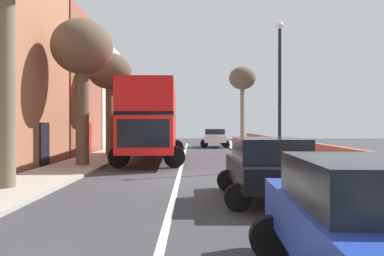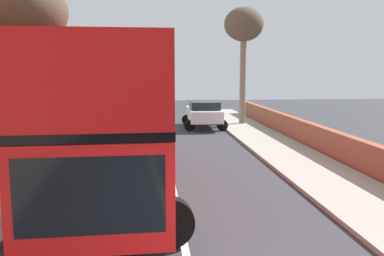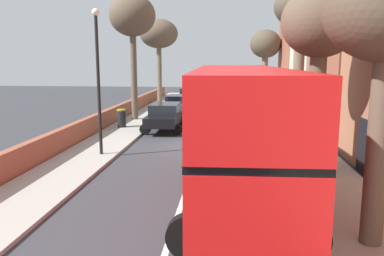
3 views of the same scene
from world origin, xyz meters
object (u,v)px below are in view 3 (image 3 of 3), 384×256
(double_decker_bus, at_px, (239,125))
(street_tree_left_0, at_px, (320,29))
(street_tree_left_6, at_px, (265,46))
(parked_car_blue_right_2, at_px, (178,105))
(street_tree_right_3, at_px, (159,35))
(litter_bin_right, at_px, (122,118))
(parked_car_black_right_0, at_px, (165,115))
(parked_car_green_right_1, at_px, (189,95))
(street_tree_left_2, at_px, (301,14))
(lamppost_right, at_px, (98,71))
(street_tree_right_1, at_px, (132,18))

(double_decker_bus, bearing_deg, street_tree_left_0, -131.37)
(street_tree_left_6, bearing_deg, parked_car_blue_right_2, 57.68)
(street_tree_right_3, bearing_deg, litter_bin_right, 89.89)
(parked_car_black_right_0, xyz_separation_m, street_tree_left_0, (-7.16, 8.17, 4.48))
(parked_car_blue_right_2, distance_m, litter_bin_right, 6.20)
(parked_car_green_right_1, xyz_separation_m, street_tree_left_6, (-7.44, -3.00, 4.76))
(litter_bin_right, bearing_deg, street_tree_left_2, 170.38)
(street_tree_left_6, xyz_separation_m, lamppost_right, (9.24, 24.27, -1.84))
(street_tree_right_1, height_order, street_tree_left_6, street_tree_right_1)
(street_tree_right_1, relative_size, street_tree_left_6, 1.19)
(parked_car_green_right_1, bearing_deg, lamppost_right, 85.16)
(street_tree_left_2, height_order, lamppost_right, street_tree_left_2)
(street_tree_left_0, relative_size, litter_bin_right, 6.08)
(street_tree_right_1, bearing_deg, double_decker_bus, 114.64)
(parked_car_blue_right_2, height_order, litter_bin_right, parked_car_blue_right_2)
(street_tree_left_0, relative_size, street_tree_right_3, 0.87)
(double_decker_bus, xyz_separation_m, street_tree_left_2, (-3.39, -10.09, 4.30))
(street_tree_left_0, xyz_separation_m, lamppost_right, (8.96, -1.50, -1.61))
(street_tree_right_3, xyz_separation_m, lamppost_right, (-0.98, 20.34, -2.73))
(street_tree_left_0, xyz_separation_m, street_tree_left_2, (-0.43, -6.73, 1.23))
(street_tree_left_0, bearing_deg, parked_car_blue_right_2, -62.96)
(parked_car_green_right_1, bearing_deg, street_tree_left_0, 107.44)
(parked_car_green_right_1, distance_m, parked_car_blue_right_2, 8.76)
(street_tree_left_0, relative_size, street_tree_left_2, 0.85)
(street_tree_left_0, distance_m, lamppost_right, 9.22)
(parked_car_green_right_1, relative_size, street_tree_right_3, 0.52)
(parked_car_black_right_0, relative_size, parked_car_blue_right_2, 1.06)
(street_tree_left_2, bearing_deg, lamppost_right, 29.09)
(street_tree_right_1, bearing_deg, street_tree_left_0, 129.98)
(lamppost_right, bearing_deg, street_tree_right_1, -84.63)
(street_tree_right_3, bearing_deg, street_tree_left_0, 114.45)
(street_tree_left_0, xyz_separation_m, street_tree_left_6, (-0.28, -25.77, 0.22))
(parked_car_black_right_0, height_order, lamppost_right, lamppost_right)
(street_tree_left_6, distance_m, litter_bin_right, 20.69)
(double_decker_bus, height_order, lamppost_right, lamppost_right)
(street_tree_left_2, bearing_deg, street_tree_left_0, 86.34)
(lamppost_right, bearing_deg, litter_bin_right, -81.85)
(street_tree_right_3, bearing_deg, parked_car_green_right_1, -161.47)
(street_tree_left_2, bearing_deg, parked_car_black_right_0, -10.74)
(street_tree_right_1, xyz_separation_m, litter_bin_right, (0.03, 3.36, -6.39))
(double_decker_bus, height_order, street_tree_left_0, street_tree_left_0)
(parked_car_black_right_0, distance_m, lamppost_right, 7.47)
(parked_car_green_right_1, distance_m, lamppost_right, 21.55)
(parked_car_blue_right_2, distance_m, street_tree_left_2, 11.98)
(lamppost_right, xyz_separation_m, litter_bin_right, (1.00, -6.98, -3.12))
(parked_car_black_right_0, bearing_deg, street_tree_left_0, 131.23)
(parked_car_black_right_0, bearing_deg, street_tree_right_3, -78.53)
(parked_car_green_right_1, distance_m, litter_bin_right, 14.56)
(parked_car_green_right_1, height_order, litter_bin_right, parked_car_green_right_1)
(parked_car_black_right_0, height_order, street_tree_right_3, street_tree_right_3)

